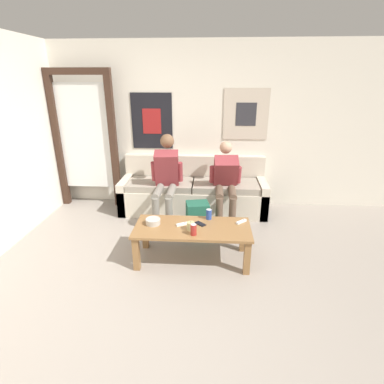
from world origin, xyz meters
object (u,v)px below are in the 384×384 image
Objects in this scene: couch at (193,193)px; cell_phone at (200,224)px; drink_can_blue at (209,214)px; person_seated_teen at (226,180)px; coffee_table at (192,232)px; game_controller_near_left at (241,222)px; person_seated_adult at (166,176)px; ceramic_bowl at (153,221)px; pillar_candle at (191,226)px; backpack at (198,219)px; game_controller_near_right at (182,224)px; drink_can_red at (194,230)px.

couch is 1.38m from cell_phone.
drink_can_blue is at bearing -77.92° from couch.
coffee_table is at bearing -110.47° from person_seated_teen.
person_seated_adult is at bearing 137.93° from game_controller_near_left.
pillar_candle is at bearing -13.88° from ceramic_bowl.
backpack is (0.03, 0.65, -0.15)m from coffee_table.
drink_can_blue is (0.26, -1.21, 0.20)m from couch.
ceramic_bowl reaches higher than backpack.
drink_can_blue reaches higher than game_controller_near_right.
pillar_candle reaches higher than game_controller_near_right.
game_controller_near_right reaches higher than coffee_table.
coffee_table is at bearing -66.89° from person_seated_adult.
game_controller_near_right is 0.99× the size of cell_phone.
game_controller_near_left is 0.69m from game_controller_near_right.
coffee_table is 2.99× the size of backpack.
drink_can_blue and drink_can_red have the same top height.
ceramic_bowl is 0.55m from cell_phone.
pillar_candle is at bearing -125.46° from cell_phone.
ceramic_bowl is (-0.49, -0.61, 0.26)m from backpack.
coffee_table is at bearing -165.60° from game_controller_near_left.
backpack is 3.55× the size of drink_can_blue.
backpack is 0.77m from game_controller_near_left.
couch is 1.51m from pillar_candle.
backpack is 2.56× the size of ceramic_bowl.
game_controller_near_left is (0.64, -1.29, 0.15)m from couch.
couch is at bearing 96.86° from cell_phone.
person_seated_teen reaches higher than backpack.
person_seated_adult is 1.15m from cell_phone.
game_controller_near_right is (0.33, -1.02, -0.24)m from person_seated_adult.
drink_can_red is at bearing -111.76° from drink_can_blue.
game_controller_near_right is at bearing -170.98° from game_controller_near_left.
coffee_table is (0.08, -1.43, 0.07)m from couch.
cell_phone is at bearing -83.14° from couch.
couch is 1.26m from drink_can_blue.
person_seated_adult is 1.39m from game_controller_near_left.
ceramic_bowl is at bearing 166.12° from pillar_candle.
pillar_candle is (-0.01, -0.07, 0.12)m from coffee_table.
couch reaches higher than cell_phone.
coffee_table is 1.16× the size of person_seated_teen.
person_seated_teen is 9.14× the size of drink_can_red.
person_seated_teen reaches higher than drink_can_blue.
pillar_candle is 0.73× the size of game_controller_near_right.
cell_phone reaches higher than coffee_table.
game_controller_near_right is at bearing -116.43° from person_seated_teen.
backpack is (0.48, -0.41, -0.47)m from person_seated_adult.
game_controller_near_right is at bearing -91.67° from couch.
game_controller_near_right is at bearing -103.44° from backpack.
backpack is 0.63m from cell_phone.
couch reaches higher than backpack.
drink_can_blue is (0.18, 0.22, 0.13)m from coffee_table.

